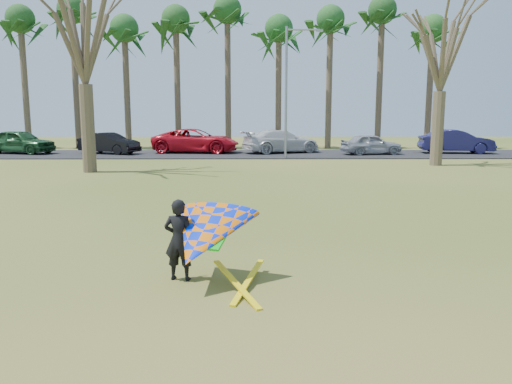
{
  "coord_description": "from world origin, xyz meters",
  "views": [
    {
      "loc": [
        -0.08,
        -9.22,
        2.91
      ],
      "look_at": [
        0.0,
        2.0,
        1.1
      ],
      "focal_mm": 35.0,
      "sensor_mm": 36.0,
      "label": 1
    }
  ],
  "objects_px": {
    "bare_tree_left": "(82,25)",
    "bare_tree_right": "(443,42)",
    "car_3": "(281,141)",
    "car_2": "(196,141)",
    "car_5": "(456,141)",
    "kite_flyer": "(202,236)",
    "car_4": "(371,144)",
    "streetlight": "(289,86)",
    "car_1": "(109,143)",
    "car_0": "(20,142)"
  },
  "relations": [
    {
      "from": "bare_tree_left",
      "to": "bare_tree_right",
      "type": "xyz_separation_m",
      "value": [
        18.0,
        3.0,
        -0.35
      ]
    },
    {
      "from": "car_3",
      "to": "car_2",
      "type": "bearing_deg",
      "value": 67.12
    },
    {
      "from": "car_5",
      "to": "kite_flyer",
      "type": "height_order",
      "value": "kite_flyer"
    },
    {
      "from": "bare_tree_right",
      "to": "car_4",
      "type": "distance_m",
      "value": 8.92
    },
    {
      "from": "bare_tree_right",
      "to": "car_5",
      "type": "distance_m",
      "value": 10.14
    },
    {
      "from": "kite_flyer",
      "to": "streetlight",
      "type": "bearing_deg",
      "value": 82.35
    },
    {
      "from": "streetlight",
      "to": "car_1",
      "type": "distance_m",
      "value": 13.0
    },
    {
      "from": "car_0",
      "to": "kite_flyer",
      "type": "xyz_separation_m",
      "value": [
        15.13,
        -26.35,
        -0.04
      ]
    },
    {
      "from": "bare_tree_right",
      "to": "streetlight",
      "type": "bearing_deg",
      "value": 152.97
    },
    {
      "from": "bare_tree_right",
      "to": "car_2",
      "type": "distance_m",
      "value": 17.14
    },
    {
      "from": "car_2",
      "to": "car_3",
      "type": "xyz_separation_m",
      "value": [
        6.01,
        -0.15,
        -0.04
      ]
    },
    {
      "from": "streetlight",
      "to": "car_0",
      "type": "relative_size",
      "value": 1.67
    },
    {
      "from": "bare_tree_right",
      "to": "car_1",
      "type": "relative_size",
      "value": 2.12
    },
    {
      "from": "car_0",
      "to": "car_3",
      "type": "relative_size",
      "value": 0.87
    },
    {
      "from": "car_0",
      "to": "bare_tree_right",
      "type": "bearing_deg",
      "value": -89.24
    },
    {
      "from": "streetlight",
      "to": "car_5",
      "type": "relative_size",
      "value": 1.63
    },
    {
      "from": "car_2",
      "to": "car_4",
      "type": "bearing_deg",
      "value": -90.65
    },
    {
      "from": "bare_tree_right",
      "to": "car_5",
      "type": "xyz_separation_m",
      "value": [
        4.06,
        7.34,
        -5.7
      ]
    },
    {
      "from": "car_2",
      "to": "car_3",
      "type": "distance_m",
      "value": 6.01
    },
    {
      "from": "car_4",
      "to": "kite_flyer",
      "type": "xyz_separation_m",
      "value": [
        -8.89,
        -25.49,
        0.09
      ]
    },
    {
      "from": "streetlight",
      "to": "car_0",
      "type": "distance_m",
      "value": 18.87
    },
    {
      "from": "car_4",
      "to": "car_5",
      "type": "distance_m",
      "value": 6.18
    },
    {
      "from": "bare_tree_right",
      "to": "car_1",
      "type": "xyz_separation_m",
      "value": [
        -19.92,
        7.11,
        -5.79
      ]
    },
    {
      "from": "streetlight",
      "to": "car_0",
      "type": "xyz_separation_m",
      "value": [
        -18.22,
        3.3,
        -3.59
      ]
    },
    {
      "from": "car_1",
      "to": "kite_flyer",
      "type": "height_order",
      "value": "kite_flyer"
    },
    {
      "from": "car_4",
      "to": "car_5",
      "type": "height_order",
      "value": "car_5"
    },
    {
      "from": "car_2",
      "to": "kite_flyer",
      "type": "relative_size",
      "value": 2.52
    },
    {
      "from": "car_3",
      "to": "car_4",
      "type": "relative_size",
      "value": 1.36
    },
    {
      "from": "car_2",
      "to": "bare_tree_right",
      "type": "bearing_deg",
      "value": -112.89
    },
    {
      "from": "car_5",
      "to": "streetlight",
      "type": "bearing_deg",
      "value": 112.24
    },
    {
      "from": "car_5",
      "to": "car_0",
      "type": "bearing_deg",
      "value": 96.63
    },
    {
      "from": "bare_tree_right",
      "to": "car_1",
      "type": "distance_m",
      "value": 21.92
    },
    {
      "from": "car_2",
      "to": "car_4",
      "type": "xyz_separation_m",
      "value": [
        12.01,
        -1.56,
        -0.15
      ]
    },
    {
      "from": "car_3",
      "to": "car_5",
      "type": "bearing_deg",
      "value": -113.83
    },
    {
      "from": "car_4",
      "to": "car_5",
      "type": "xyz_separation_m",
      "value": [
        6.11,
        0.9,
        0.12
      ]
    },
    {
      "from": "kite_flyer",
      "to": "car_5",
      "type": "bearing_deg",
      "value": 60.39
    },
    {
      "from": "car_1",
      "to": "car_0",
      "type": "bearing_deg",
      "value": 111.36
    },
    {
      "from": "bare_tree_right",
      "to": "kite_flyer",
      "type": "distance_m",
      "value": 22.7
    },
    {
      "from": "streetlight",
      "to": "car_2",
      "type": "relative_size",
      "value": 1.33
    },
    {
      "from": "bare_tree_right",
      "to": "kite_flyer",
      "type": "height_order",
      "value": "bare_tree_right"
    },
    {
      "from": "kite_flyer",
      "to": "car_1",
      "type": "bearing_deg",
      "value": 108.96
    },
    {
      "from": "car_0",
      "to": "car_3",
      "type": "xyz_separation_m",
      "value": [
        18.02,
        0.54,
        -0.02
      ]
    },
    {
      "from": "bare_tree_left",
      "to": "car_0",
      "type": "relative_size",
      "value": 2.02
    },
    {
      "from": "car_1",
      "to": "streetlight",
      "type": "bearing_deg",
      "value": -81.21
    },
    {
      "from": "car_1",
      "to": "car_2",
      "type": "xyz_separation_m",
      "value": [
        5.86,
        0.89,
        0.12
      ]
    },
    {
      "from": "car_1",
      "to": "car_3",
      "type": "height_order",
      "value": "car_3"
    },
    {
      "from": "bare_tree_left",
      "to": "kite_flyer",
      "type": "height_order",
      "value": "bare_tree_left"
    },
    {
      "from": "streetlight",
      "to": "car_0",
      "type": "bearing_deg",
      "value": 169.73
    },
    {
      "from": "car_2",
      "to": "car_0",
      "type": "bearing_deg",
      "value": 100.05
    },
    {
      "from": "bare_tree_right",
      "to": "car_5",
      "type": "relative_size",
      "value": 1.88
    }
  ]
}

